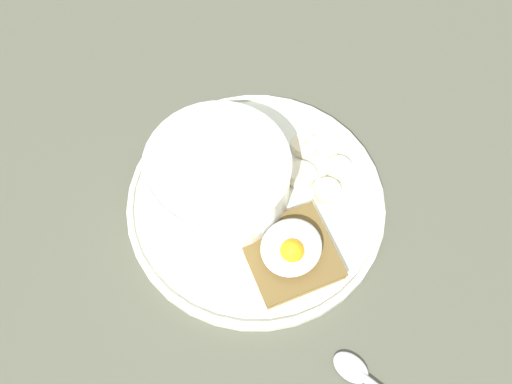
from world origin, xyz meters
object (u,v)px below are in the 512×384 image
object	(u,v)px
oatmeal_bowl	(219,177)
banana_slice_inner	(328,146)
banana_slice_back	(305,145)
banana_slice_right	(339,169)
banana_slice_left	(302,175)
spoon	(370,382)
poached_egg	(291,248)
banana_slice_front	(327,191)
toast_slice	(290,254)

from	to	relation	value
oatmeal_bowl	banana_slice_inner	xyz separation A→B (cm)	(11.66, -5.48, -2.91)
banana_slice_back	banana_slice_right	xyz separation A→B (cm)	(-0.06, -4.66, 0.05)
banana_slice_back	banana_slice_right	bearing A→B (deg)	-90.77
banana_slice_left	banana_slice_back	world-z (taller)	banana_slice_left
spoon	poached_egg	bearing A→B (deg)	70.27
banana_slice_front	oatmeal_bowl	bearing A→B (deg)	128.46
toast_slice	poached_egg	xyz separation A→B (cm)	(-0.08, -0.07, 1.95)
poached_egg	banana_slice_inner	distance (cm)	13.77
banana_slice_front	banana_slice_left	size ratio (longest dim) A/B	1.09
banana_slice_front	banana_slice_left	distance (cm)	3.29
banana_slice_front	poached_egg	bearing A→B (deg)	-169.94
banana_slice_right	spoon	world-z (taller)	banana_slice_right
banana_slice_back	spoon	xyz separation A→B (cm)	(-15.86, -19.79, -1.21)
banana_slice_front	banana_slice_right	bearing A→B (deg)	12.21
banana_slice_back	banana_slice_inner	distance (cm)	2.53
banana_slice_front	spoon	world-z (taller)	banana_slice_front
toast_slice	banana_slice_left	xyz separation A→B (cm)	(7.89, 4.65, -0.02)
banana_slice_right	spoon	xyz separation A→B (cm)	(-15.80, -15.13, -1.26)
oatmeal_bowl	banana_slice_inner	bearing A→B (deg)	-25.15
toast_slice	banana_slice_front	xyz separation A→B (cm)	(7.99, 1.36, 0.07)
toast_slice	banana_slice_back	size ratio (longest dim) A/B	2.69
poached_egg	spoon	distance (cm)	14.24
banana_slice_inner	banana_slice_back	bearing A→B (deg)	127.85
poached_egg	banana_slice_front	bearing A→B (deg)	10.06
oatmeal_bowl	banana_slice_right	world-z (taller)	oatmeal_bowl
toast_slice	banana_slice_right	bearing A→B (deg)	10.39
banana_slice_front	banana_slice_inner	bearing A→B (deg)	35.45
banana_slice_left	banana_slice_inner	size ratio (longest dim) A/B	1.02
poached_egg	banana_slice_right	bearing A→B (deg)	10.65
poached_egg	banana_slice_inner	bearing A→B (deg)	20.48
poached_egg	banana_slice_right	size ratio (longest dim) A/B	1.95
oatmeal_bowl	toast_slice	xyz separation A→B (cm)	(-0.99, -10.17, -2.68)
banana_slice_right	banana_slice_back	bearing A→B (deg)	89.23
banana_slice_back	spoon	distance (cm)	25.39
toast_slice	banana_slice_inner	world-z (taller)	toast_slice
banana_slice_left	spoon	xyz separation A→B (cm)	(-12.64, -17.75, -1.33)
oatmeal_bowl	banana_slice_left	xyz separation A→B (cm)	(6.89, -5.52, -2.71)
banana_slice_left	spoon	bearing A→B (deg)	-125.45
banana_slice_left	banana_slice_right	xyz separation A→B (cm)	(3.15, -2.63, -0.07)
banana_slice_left	banana_slice_back	bearing A→B (deg)	32.36
toast_slice	spoon	distance (cm)	14.01
oatmeal_bowl	banana_slice_right	size ratio (longest dim) A/B	4.59
oatmeal_bowl	toast_slice	bearing A→B (deg)	-95.58
banana_slice_front	banana_slice_inner	size ratio (longest dim) A/B	1.12
banana_slice_inner	spoon	size ratio (longest dim) A/B	0.34
banana_slice_left	banana_slice_back	xyz separation A→B (cm)	(3.22, 2.04, -0.13)
banana_slice_inner	spoon	distance (cm)	24.92
banana_slice_back	spoon	bearing A→B (deg)	-128.70
oatmeal_bowl	banana_slice_front	size ratio (longest dim) A/B	3.70
oatmeal_bowl	banana_slice_back	xyz separation A→B (cm)	(10.11, -3.48, -2.83)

